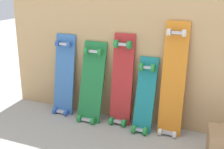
% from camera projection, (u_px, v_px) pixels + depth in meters
% --- Properties ---
extents(ground_plane, '(12.00, 12.00, 0.00)m').
position_uv_depth(ground_plane, '(115.00, 119.00, 2.78)').
color(ground_plane, '#9E9991').
extents(plywood_wall_panel, '(2.19, 0.04, 1.80)m').
position_uv_depth(plywood_wall_panel, '(119.00, 18.00, 2.57)').
color(plywood_wall_panel, tan).
rests_on(plywood_wall_panel, ground).
extents(skateboard_blue, '(0.20, 0.20, 0.81)m').
position_uv_depth(skateboard_blue, '(64.00, 78.00, 2.85)').
color(skateboard_blue, '#386BAD').
rests_on(skateboard_blue, ground).
extents(skateboard_green, '(0.22, 0.26, 0.76)m').
position_uv_depth(skateboard_green, '(91.00, 86.00, 2.70)').
color(skateboard_green, '#1E7238').
rests_on(skateboard_green, ground).
extents(skateboard_red, '(0.19, 0.20, 0.85)m').
position_uv_depth(skateboard_red, '(122.00, 83.00, 2.62)').
color(skateboard_red, '#B22626').
rests_on(skateboard_red, ground).
extents(skateboard_teal, '(0.16, 0.26, 0.67)m').
position_uv_depth(skateboard_teal, '(145.00, 99.00, 2.52)').
color(skateboard_teal, '#197A7F').
rests_on(skateboard_teal, ground).
extents(skateboard_orange, '(0.19, 0.21, 0.98)m').
position_uv_depth(skateboard_orange, '(173.00, 84.00, 2.42)').
color(skateboard_orange, orange).
rests_on(skateboard_orange, ground).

